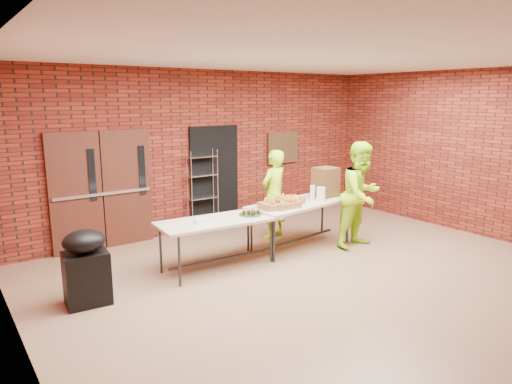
% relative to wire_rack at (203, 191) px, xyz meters
% --- Properties ---
extents(room, '(8.08, 7.08, 3.28)m').
position_rel_wire_rack_xyz_m(room, '(0.25, -3.32, 0.77)').
color(room, '#876749').
rests_on(room, ground).
extents(double_doors, '(1.78, 0.12, 2.10)m').
position_rel_wire_rack_xyz_m(double_doors, '(-1.94, 0.12, 0.23)').
color(double_doors, '#451D13').
rests_on(double_doors, room).
extents(dark_doorway, '(1.10, 0.06, 2.10)m').
position_rel_wire_rack_xyz_m(dark_doorway, '(0.35, 0.14, 0.22)').
color(dark_doorway, black).
rests_on(dark_doorway, room).
extents(bronze_plaque, '(0.85, 0.04, 0.70)m').
position_rel_wire_rack_xyz_m(bronze_plaque, '(2.15, 0.13, 0.72)').
color(bronze_plaque, '#46351C').
rests_on(bronze_plaque, room).
extents(wire_rack, '(0.61, 0.22, 1.65)m').
position_rel_wire_rack_xyz_m(wire_rack, '(0.00, 0.00, 0.00)').
color(wire_rack, '#ADADB4').
rests_on(wire_rack, room).
extents(table_left, '(1.97, 0.95, 0.79)m').
position_rel_wire_rack_xyz_m(table_left, '(-0.79, -1.92, -0.11)').
color(table_left, tan).
rests_on(table_left, room).
extents(table_right, '(2.09, 1.07, 0.82)m').
position_rel_wire_rack_xyz_m(table_right, '(0.93, -1.86, -0.07)').
color(table_right, tan).
rests_on(table_right, room).
extents(basket_bananas, '(0.44, 0.34, 0.14)m').
position_rel_wire_rack_xyz_m(basket_bananas, '(0.25, -1.96, 0.06)').
color(basket_bananas, '#A76D43').
rests_on(basket_bananas, table_right).
extents(basket_oranges, '(0.44, 0.34, 0.14)m').
position_rel_wire_rack_xyz_m(basket_oranges, '(0.71, -1.84, 0.06)').
color(basket_oranges, '#A76D43').
rests_on(basket_oranges, table_right).
extents(basket_apples, '(0.45, 0.35, 0.14)m').
position_rel_wire_rack_xyz_m(basket_apples, '(0.45, -2.03, 0.06)').
color(basket_apples, '#A76D43').
rests_on(basket_apples, table_right).
extents(muffin_tray, '(0.37, 0.37, 0.09)m').
position_rel_wire_rack_xyz_m(muffin_tray, '(-0.22, -1.96, 0.00)').
color(muffin_tray, '#155122').
rests_on(muffin_tray, table_left).
extents(napkin_box, '(0.19, 0.13, 0.06)m').
position_rel_wire_rack_xyz_m(napkin_box, '(-1.12, -1.93, -0.01)').
color(napkin_box, silver).
rests_on(napkin_box, table_left).
extents(coffee_dispenser, '(0.42, 0.37, 0.55)m').
position_rel_wire_rack_xyz_m(coffee_dispenser, '(1.64, -1.77, 0.27)').
color(coffee_dispenser, '#512E1B').
rests_on(coffee_dispenser, table_right).
extents(cup_stack_front, '(0.09, 0.09, 0.26)m').
position_rel_wire_rack_xyz_m(cup_stack_front, '(1.26, -2.01, 0.13)').
color(cup_stack_front, silver).
rests_on(cup_stack_front, table_right).
extents(cup_stack_mid, '(0.09, 0.09, 0.27)m').
position_rel_wire_rack_xyz_m(cup_stack_mid, '(1.28, -2.08, 0.13)').
color(cup_stack_mid, silver).
rests_on(cup_stack_mid, table_right).
extents(cup_stack_back, '(0.09, 0.09, 0.26)m').
position_rel_wire_rack_xyz_m(cup_stack_back, '(1.25, -1.84, 0.13)').
color(cup_stack_back, silver).
rests_on(cup_stack_back, table_right).
extents(covered_grill, '(0.59, 0.50, 1.00)m').
position_rel_wire_rack_xyz_m(covered_grill, '(-2.87, -2.02, -0.33)').
color(covered_grill, black).
rests_on(covered_grill, room).
extents(volunteer_woman, '(0.70, 0.54, 1.70)m').
position_rel_wire_rack_xyz_m(volunteer_woman, '(0.90, -1.13, 0.02)').
color(volunteer_woman, '#AFEB1A').
rests_on(volunteer_woman, room).
extents(volunteer_man, '(0.98, 0.79, 1.90)m').
position_rel_wire_rack_xyz_m(volunteer_man, '(1.83, -2.48, 0.12)').
color(volunteer_man, '#AFEB1A').
rests_on(volunteer_man, room).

